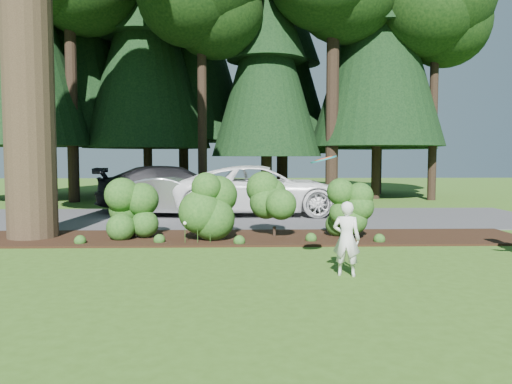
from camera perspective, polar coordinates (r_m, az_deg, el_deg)
The scene contains 11 objects.
ground at distance 9.71m, azimuth -6.13°, elevation -8.47°, with size 80.00×80.00×0.00m, color #315317.
mulch_bed at distance 12.89m, azimuth -5.02°, elevation -5.24°, with size 16.00×2.50×0.05m, color black.
driveway at distance 17.10m, azimuth -4.21°, elevation -2.97°, with size 22.00×6.00×0.03m, color #38383A.
shrub_row at distance 12.66m, azimuth -1.59°, elevation -1.81°, with size 6.53×1.60×1.61m.
lily_cluster at distance 12.01m, azimuth -6.70°, elevation -3.66°, with size 0.69×0.09×0.57m.
tree_wall at distance 26.88m, azimuth -2.89°, elevation 20.03°, with size 25.66×12.15×17.09m.
car_silver_wagon at distance 17.60m, azimuth -9.38°, elevation -0.55°, with size 1.44×4.12×1.36m, color #B2B2B7.
car_white_suv at distance 17.99m, azimuth 0.67°, elevation 0.25°, with size 2.92×6.33×1.76m, color white.
car_dark_suv at distance 19.46m, azimuth -9.21°, elevation 0.43°, with size 2.41×5.94×1.72m, color black.
child at distance 8.95m, azimuth 10.29°, elevation -5.27°, with size 0.48×0.32×1.32m, color silver.
frisbee at distance 8.93m, azimuth 7.72°, elevation 3.73°, with size 0.47×0.47×0.16m.
Camera 1 is at (0.74, -9.45, 2.10)m, focal length 35.00 mm.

